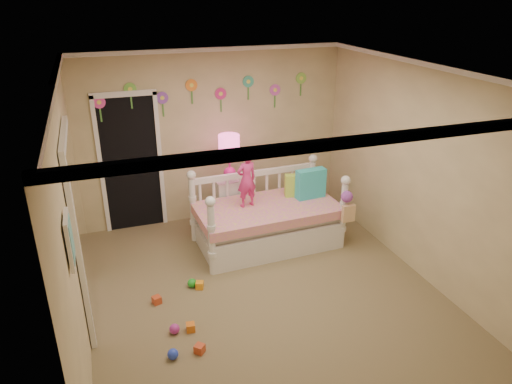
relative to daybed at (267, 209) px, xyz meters
name	(u,v)px	position (x,y,z in m)	size (l,w,h in m)	color
floor	(264,292)	(-0.43, -1.10, -0.54)	(4.00, 4.50, 0.01)	#7F684C
ceiling	(266,72)	(-0.43, -1.10, 2.06)	(4.00, 4.50, 0.01)	white
back_wall	(214,137)	(-0.43, 1.15, 0.76)	(4.00, 0.01, 2.60)	tan
left_wall	(72,220)	(-2.43, -1.10, 0.76)	(0.01, 4.50, 2.60)	tan
right_wall	(419,171)	(1.57, -1.10, 0.76)	(0.01, 4.50, 2.60)	tan
crown_molding	(266,75)	(-0.43, -1.10, 2.03)	(4.00, 4.50, 0.06)	white
daybed	(267,209)	(0.00, 0.00, 0.00)	(1.98, 1.07, 1.07)	white
pillow_turquoise	(311,184)	(0.68, 0.05, 0.27)	(0.42, 0.15, 0.42)	#25BAA3
pillow_lime	(297,185)	(0.51, 0.17, 0.22)	(0.34, 0.13, 0.32)	#B1DC43
child	(247,179)	(-0.27, 0.08, 0.45)	(0.29, 0.19, 0.79)	#DF3284
nightstand	(230,202)	(-0.32, 0.72, -0.16)	(0.46, 0.35, 0.76)	white
table_lamp	(229,150)	(-0.32, 0.72, 0.67)	(0.31, 0.31, 0.67)	#DC1D87
closet_doorway	(131,163)	(-1.68, 1.14, 0.50)	(0.90, 0.04, 2.07)	black
flower_decals	(206,95)	(-0.52, 1.14, 1.40)	(3.40, 0.02, 0.50)	#B2668C
mirror_closet	(80,228)	(-2.39, -0.80, 0.51)	(0.07, 1.30, 2.10)	white
wall_picture	(69,240)	(-2.40, -2.00, 1.01)	(0.05, 0.34, 0.42)	white
hanging_bag	(347,208)	(0.94, -0.53, 0.12)	(0.20, 0.16, 0.36)	beige
toy_scatter	(182,317)	(-1.47, -1.32, -0.48)	(0.80, 1.30, 0.11)	#996666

